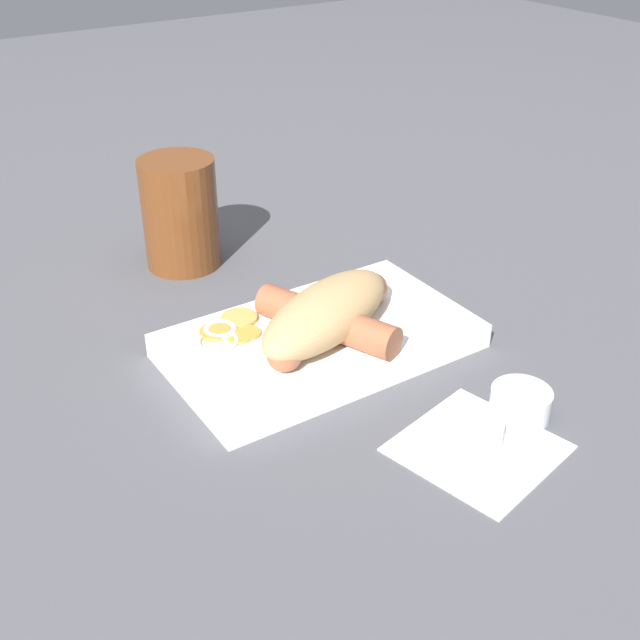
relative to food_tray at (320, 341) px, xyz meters
The scene contains 9 objects.
ground_plane 0.01m from the food_tray, ahead, with size 3.00×3.00×0.00m, color #4C4C51.
food_tray is the anchor object (origin of this frame).
bread_roll 0.04m from the food_tray, 81.75° to the left, with size 0.17×0.12×0.04m.
sausage 0.03m from the food_tray, 114.29° to the left, with size 0.15×0.14×0.03m.
pickled_veggies 0.08m from the food_tray, 29.75° to the right, with size 0.07×0.06×0.01m.
napkin 0.18m from the food_tray, 98.29° to the left, with size 0.13×0.13×0.00m.
condiment_cup_near 0.17m from the food_tray, 97.14° to the left, with size 0.05×0.05×0.02m.
condiment_cup_far 0.18m from the food_tray, 116.28° to the left, with size 0.05×0.05×0.02m.
drink_glass 0.23m from the food_tray, 83.37° to the right, with size 0.08×0.08×0.12m.
Camera 1 is at (0.33, 0.50, 0.39)m, focal length 45.00 mm.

